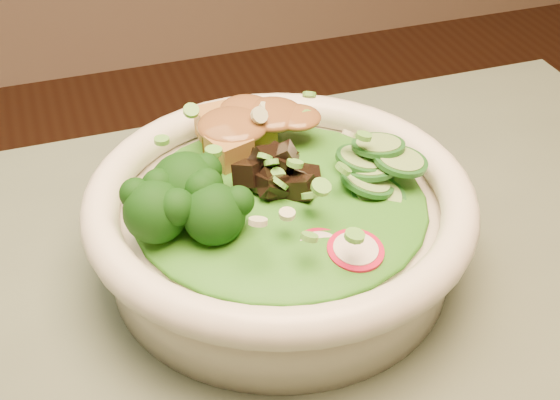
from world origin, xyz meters
name	(u,v)px	position (x,y,z in m)	size (l,w,h in m)	color
salad_bowl	(280,223)	(0.23, 0.18, 0.79)	(0.27, 0.27, 0.07)	silver
lettuce_bed	(280,199)	(0.23, 0.18, 0.81)	(0.20, 0.20, 0.02)	#175712
broccoli_florets	(191,202)	(0.17, 0.18, 0.83)	(0.08, 0.07, 0.04)	black
radish_slices	(323,253)	(0.24, 0.11, 0.81)	(0.11, 0.04, 0.02)	#B80E33
cucumber_slices	(368,166)	(0.30, 0.18, 0.82)	(0.07, 0.07, 0.04)	#83B665
mushroom_heap	(274,173)	(0.23, 0.19, 0.82)	(0.07, 0.07, 0.04)	black
tofu_cubes	(252,138)	(0.23, 0.24, 0.82)	(0.09, 0.06, 0.04)	olive
peanut_sauce	(251,122)	(0.23, 0.24, 0.83)	(0.07, 0.06, 0.02)	brown
scallion_garnish	(280,170)	(0.23, 0.18, 0.83)	(0.19, 0.19, 0.02)	#59AA3C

